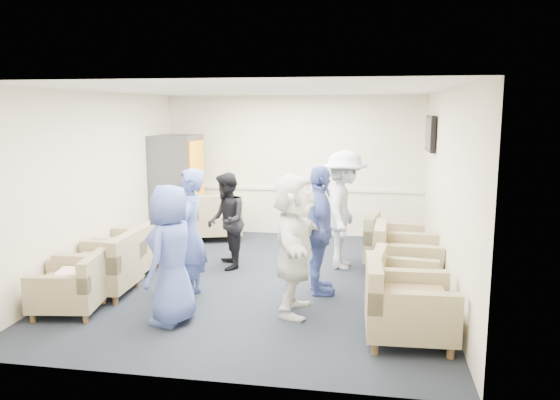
% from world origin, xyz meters
% --- Properties ---
extents(floor, '(6.00, 6.00, 0.00)m').
position_xyz_m(floor, '(0.00, 0.00, 0.00)').
color(floor, black).
rests_on(floor, ground).
extents(ceiling, '(6.00, 6.00, 0.00)m').
position_xyz_m(ceiling, '(0.00, 0.00, 2.70)').
color(ceiling, silver).
rests_on(ceiling, back_wall).
extents(back_wall, '(5.00, 0.02, 2.70)m').
position_xyz_m(back_wall, '(0.00, 3.00, 1.35)').
color(back_wall, beige).
rests_on(back_wall, floor).
extents(front_wall, '(5.00, 0.02, 2.70)m').
position_xyz_m(front_wall, '(0.00, -3.00, 1.35)').
color(front_wall, beige).
rests_on(front_wall, floor).
extents(left_wall, '(0.02, 6.00, 2.70)m').
position_xyz_m(left_wall, '(-2.50, 0.00, 1.35)').
color(left_wall, beige).
rests_on(left_wall, floor).
extents(right_wall, '(0.02, 6.00, 2.70)m').
position_xyz_m(right_wall, '(2.50, 0.00, 1.35)').
color(right_wall, beige).
rests_on(right_wall, floor).
extents(chair_rail, '(4.98, 0.04, 0.06)m').
position_xyz_m(chair_rail, '(0.00, 2.98, 0.90)').
color(chair_rail, silver).
rests_on(chair_rail, back_wall).
extents(tv, '(0.10, 1.00, 0.58)m').
position_xyz_m(tv, '(2.44, 1.80, 2.05)').
color(tv, black).
rests_on(tv, right_wall).
extents(armchair_left_near, '(0.87, 0.87, 0.61)m').
position_xyz_m(armchair_left_near, '(-2.00, -1.65, 0.30)').
color(armchair_left_near, '#887C57').
rests_on(armchair_left_near, floor).
extents(armchair_left_mid, '(0.90, 0.90, 0.70)m').
position_xyz_m(armchair_left_mid, '(-1.94, -0.97, 0.35)').
color(armchair_left_mid, '#887C57').
rests_on(armchair_left_mid, floor).
extents(armchair_left_far, '(0.83, 0.83, 0.65)m').
position_xyz_m(armchair_left_far, '(-2.01, 0.04, 0.33)').
color(armchair_left_far, '#887C57').
rests_on(armchair_left_far, floor).
extents(armchair_right_near, '(0.96, 0.96, 0.73)m').
position_xyz_m(armchair_right_near, '(1.90, -1.79, 0.37)').
color(armchair_right_near, '#887C57').
rests_on(armchair_right_near, floor).
extents(armchair_right_midnear, '(0.87, 0.87, 0.63)m').
position_xyz_m(armchair_right_midnear, '(1.91, -0.90, 0.31)').
color(armchair_right_midnear, '#887C57').
rests_on(armchair_right_midnear, floor).
extents(armchair_right_midfar, '(0.95, 0.95, 0.72)m').
position_xyz_m(armchair_right_midfar, '(1.98, 0.14, 0.36)').
color(armchair_right_midfar, '#887C57').
rests_on(armchair_right_midfar, floor).
extents(armchair_right_far, '(0.98, 0.98, 0.69)m').
position_xyz_m(armchair_right_far, '(1.84, 1.02, 0.34)').
color(armchair_right_far, '#887C57').
rests_on(armchair_right_far, floor).
extents(armchair_corner, '(1.19, 1.19, 0.75)m').
position_xyz_m(armchair_corner, '(-1.37, 2.30, 0.38)').
color(armchair_corner, '#887C57').
rests_on(armchair_corner, floor).
extents(vending_machine, '(0.80, 0.93, 1.96)m').
position_xyz_m(vending_machine, '(-2.09, 2.26, 0.98)').
color(vending_machine, '#504F57').
rests_on(vending_machine, floor).
extents(backpack, '(0.29, 0.24, 0.44)m').
position_xyz_m(backpack, '(-1.07, -0.70, 0.22)').
color(backpack, black).
rests_on(backpack, floor).
extents(pillow, '(0.42, 0.49, 0.12)m').
position_xyz_m(pillow, '(-2.00, -1.66, 0.47)').
color(pillow, white).
rests_on(pillow, armchair_left_near).
extents(person_front_left, '(0.63, 0.86, 1.61)m').
position_xyz_m(person_front_left, '(-0.70, -1.72, 0.81)').
color(person_front_left, '#4457A4').
rests_on(person_front_left, floor).
extents(person_mid_left, '(0.49, 0.67, 1.70)m').
position_xyz_m(person_mid_left, '(-0.77, -0.89, 0.85)').
color(person_mid_left, '#4457A4').
rests_on(person_mid_left, floor).
extents(person_back_left, '(0.77, 0.87, 1.49)m').
position_xyz_m(person_back_left, '(-0.67, 0.49, 0.75)').
color(person_back_left, black).
rests_on(person_back_left, floor).
extents(person_back_right, '(0.73, 1.21, 1.83)m').
position_xyz_m(person_back_right, '(1.12, 0.82, 0.91)').
color(person_back_right, silver).
rests_on(person_back_right, floor).
extents(person_mid_right, '(0.63, 1.07, 1.72)m').
position_xyz_m(person_mid_right, '(0.86, -0.43, 0.86)').
color(person_mid_right, '#4457A4').
rests_on(person_mid_right, floor).
extents(person_front_right, '(0.52, 1.59, 1.71)m').
position_xyz_m(person_front_right, '(0.64, -1.19, 0.85)').
color(person_front_right, white).
rests_on(person_front_right, floor).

